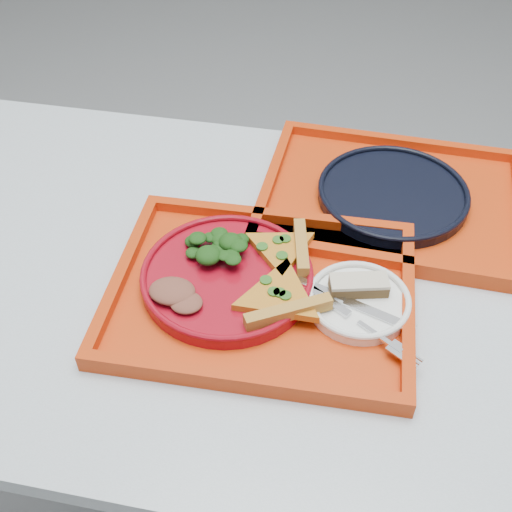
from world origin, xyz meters
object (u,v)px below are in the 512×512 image
dinner_plate (227,278)px  navy_plate (393,195)px  tray_main (261,295)px  dessert_bar (359,285)px  tray_far (391,201)px

dinner_plate → navy_plate: dinner_plate is taller
tray_main → dessert_bar: 0.15m
navy_plate → dinner_plate: bearing=-133.3°
navy_plate → dessert_bar: (-0.04, -0.24, 0.02)m
dinner_plate → dessert_bar: 0.20m
dinner_plate → tray_main: bearing=-10.3°
navy_plate → tray_far: bearing=0.0°
tray_main → navy_plate: size_ratio=1.73×
tray_main → dinner_plate: size_ratio=1.73×
tray_far → dinner_plate: size_ratio=1.73×
dinner_plate → navy_plate: (0.24, 0.25, -0.00)m
tray_main → dessert_bar: size_ratio=4.96×
dinner_plate → dessert_bar: dessert_bar is taller
tray_main → dessert_bar: bearing=5.4°
navy_plate → dessert_bar: dessert_bar is taller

